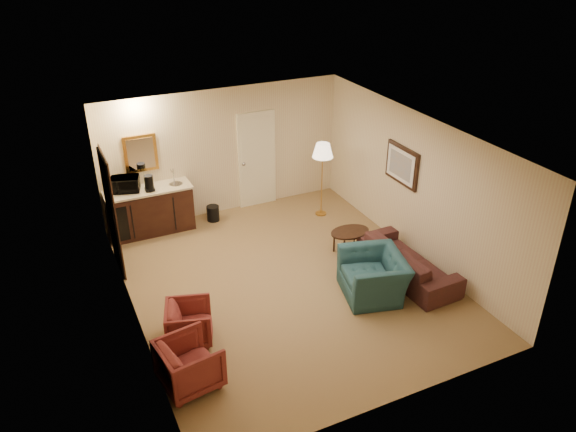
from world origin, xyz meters
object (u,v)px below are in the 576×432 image
coffee_table (349,241)px  waste_bin (213,213)px  sofa (409,256)px  microwave (125,183)px  coffee_maker (149,183)px  rose_chair_near (189,321)px  wetbar_cabinet (150,210)px  floor_lamp (322,180)px  teal_armchair (374,269)px  rose_chair_far (189,362)px

coffee_table → waste_bin: bearing=130.1°
sofa → microwave: microwave is taller
sofa → microwave: bearing=46.6°
waste_bin → coffee_maker: (-1.21, -0.03, 0.92)m
rose_chair_near → wetbar_cabinet: bearing=12.9°
floor_lamp → teal_armchair: bearing=-101.5°
floor_lamp → coffee_maker: (-3.33, 0.66, 0.29)m
floor_lamp → coffee_table: bearing=-98.8°
teal_armchair → floor_lamp: floor_lamp is taller
wetbar_cabinet → teal_armchair: bearing=-52.6°
waste_bin → coffee_table: bearing=-49.9°
wetbar_cabinet → waste_bin: size_ratio=5.20×
sofa → teal_armchair: (-0.83, -0.20, 0.08)m
rose_chair_near → microwave: microwave is taller
floor_lamp → microwave: (-3.73, 0.84, 0.31)m
teal_armchair → rose_chair_near: (-3.02, 0.17, -0.14)m
sofa → coffee_table: sofa is taller
wetbar_cabinet → coffee_table: bearing=-36.5°
microwave → coffee_maker: bearing=-7.9°
floor_lamp → coffee_maker: bearing=168.7°
wetbar_cabinet → waste_bin: 1.27m
floor_lamp → sofa: bearing=-84.6°
rose_chair_near → microwave: size_ratio=1.28×
coffee_table → waste_bin: (-1.88, 2.24, -0.06)m
rose_chair_far → microwave: microwave is taller
microwave → waste_bin: bearing=10.8°
microwave → floor_lamp: bearing=3.4°
sofa → waste_bin: 4.11m
rose_chair_near → teal_armchair: bearing=-76.1°
coffee_table → waste_bin: 2.92m
wetbar_cabinet → rose_chair_far: size_ratio=2.20×
rose_chair_near → rose_chair_far: rose_chair_far is taller
waste_bin → floor_lamp: bearing=-18.1°
teal_armchair → waste_bin: bearing=-142.3°
teal_armchair → microwave: size_ratio=2.11×
teal_armchair → rose_chair_far: (-3.27, -0.70, -0.10)m
teal_armchair → microwave: (-3.15, 3.70, 0.62)m
teal_armchair → waste_bin: 3.88m
coffee_table → coffee_maker: (-3.09, 2.20, 0.86)m
sofa → teal_armchair: size_ratio=1.85×
sofa → coffee_maker: 4.93m
wetbar_cabinet → floor_lamp: 3.45m
rose_chair_far → microwave: bearing=-10.5°
floor_lamp → coffee_maker: 3.40m
wetbar_cabinet → floor_lamp: bearing=-12.9°
rose_chair_near → coffee_table: (3.36, 1.14, -0.12)m
floor_lamp → waste_bin: floor_lamp is taller
rose_chair_far → coffee_maker: 4.31m
teal_armchair → rose_chair_near: size_ratio=1.64×
microwave → coffee_maker: size_ratio=1.64×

